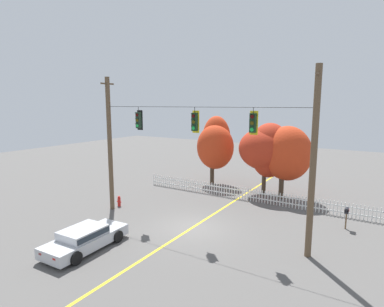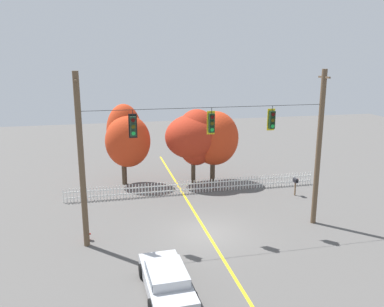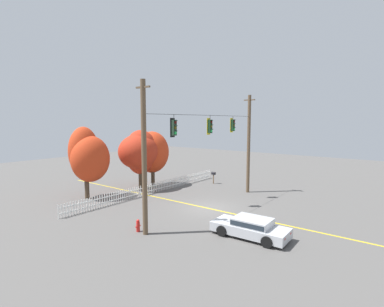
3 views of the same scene
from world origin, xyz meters
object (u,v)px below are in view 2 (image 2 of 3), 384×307
at_px(fire_hydrant, 87,233).
at_px(roadside_mailbox, 296,181).
at_px(autumn_maple_near_fence, 126,138).
at_px(traffic_signal_northbound_primary, 272,120).
at_px(autumn_oak_far_east, 214,138).
at_px(traffic_signal_westbound_side, 211,123).
at_px(parked_car, 167,279).
at_px(traffic_signal_northbound_secondary, 133,126).
at_px(autumn_maple_mid, 195,136).

relative_size(fire_hydrant, roadside_mailbox, 0.59).
bearing_deg(fire_hydrant, autumn_maple_near_fence, 73.14).
relative_size(traffic_signal_northbound_primary, autumn_oak_far_east, 0.25).
bearing_deg(autumn_maple_near_fence, traffic_signal_northbound_primary, -54.05).
relative_size(traffic_signal_westbound_side, parked_car, 0.32).
distance_m(traffic_signal_northbound_secondary, traffic_signal_westbound_side, 4.13).
distance_m(autumn_maple_near_fence, fire_hydrant, 10.43).
bearing_deg(traffic_signal_northbound_secondary, autumn_maple_near_fence, 88.67).
bearing_deg(autumn_maple_mid, traffic_signal_westbound_side, -97.73).
bearing_deg(roadside_mailbox, parked_car, -138.10).
distance_m(autumn_oak_far_east, parked_car, 15.84).
height_order(autumn_maple_near_fence, roadside_mailbox, autumn_maple_near_fence).
bearing_deg(autumn_maple_mid, traffic_signal_northbound_secondary, -120.44).
xyz_separation_m(traffic_signal_northbound_primary, fire_hydrant, (-10.20, 0.65, -5.98)).
bearing_deg(parked_car, autumn_maple_near_fence, 92.04).
xyz_separation_m(traffic_signal_westbound_side, parked_car, (-3.35, -5.18, -5.71)).
height_order(autumn_maple_mid, fire_hydrant, autumn_maple_mid).
xyz_separation_m(traffic_signal_westbound_side, autumn_oak_far_east, (2.81, 9.11, -2.77)).
relative_size(traffic_signal_northbound_secondary, roadside_mailbox, 1.14).
distance_m(parked_car, fire_hydrant, 6.76).
xyz_separation_m(traffic_signal_northbound_primary, autumn_maple_near_fence, (-7.33, 10.11, -2.68)).
bearing_deg(autumn_oak_far_east, autumn_maple_mid, 178.55).
relative_size(traffic_signal_northbound_primary, autumn_maple_near_fence, 0.22).
bearing_deg(autumn_maple_mid, autumn_maple_near_fence, 169.42).
bearing_deg(traffic_signal_northbound_primary, autumn_oak_far_east, 93.91).
bearing_deg(autumn_maple_mid, fire_hydrant, -133.29).
xyz_separation_m(traffic_signal_westbound_side, fire_hydrant, (-6.77, 0.65, -5.94)).
bearing_deg(traffic_signal_northbound_secondary, parked_car, -81.45).
xyz_separation_m(traffic_signal_northbound_secondary, autumn_maple_near_fence, (0.24, 10.11, -2.62)).
bearing_deg(traffic_signal_northbound_secondary, fire_hydrant, 166.20).
relative_size(autumn_maple_near_fence, parked_car, 1.39).
height_order(autumn_oak_far_east, fire_hydrant, autumn_oak_far_east).
xyz_separation_m(traffic_signal_westbound_side, autumn_maple_near_fence, (-3.90, 10.11, -2.63)).
distance_m(autumn_oak_far_east, roadside_mailbox, 7.00).
bearing_deg(autumn_oak_far_east, roadside_mailbox, -42.85).
distance_m(autumn_oak_far_east, fire_hydrant, 13.17).
xyz_separation_m(traffic_signal_northbound_primary, parked_car, (-6.79, -5.18, -5.75)).
xyz_separation_m(parked_car, roadside_mailbox, (10.97, 9.84, 0.44)).
height_order(traffic_signal_northbound_primary, autumn_maple_mid, traffic_signal_northbound_primary).
relative_size(autumn_maple_near_fence, autumn_maple_mid, 1.07).
height_order(traffic_signal_northbound_primary, parked_car, traffic_signal_northbound_primary).
xyz_separation_m(traffic_signal_westbound_side, autumn_maple_mid, (1.24, 9.15, -2.54)).
height_order(autumn_maple_near_fence, autumn_oak_far_east, autumn_maple_near_fence).
bearing_deg(traffic_signal_westbound_side, autumn_maple_near_fence, 111.09).
relative_size(autumn_maple_mid, fire_hydrant, 7.63).
bearing_deg(fire_hydrant, autumn_oak_far_east, 41.46).
xyz_separation_m(parked_car, fire_hydrant, (-3.41, 5.83, -0.23)).
xyz_separation_m(autumn_oak_far_east, roadside_mailbox, (4.80, -4.45, -2.49)).
bearing_deg(traffic_signal_westbound_side, traffic_signal_northbound_primary, -0.01).
bearing_deg(autumn_oak_far_east, autumn_maple_near_fence, 171.52).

